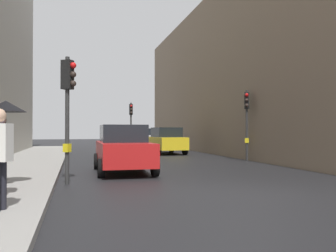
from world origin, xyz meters
TOP-DOWN VIEW (x-y plane):
  - ground_plane at (0.00, 0.00)m, footprint 120.00×120.00m
  - sidewalk_kerb at (-6.14, 6.00)m, footprint 3.05×40.00m
  - building_facade_right at (10.62, 14.23)m, footprint 12.00×35.64m
  - traffic_light_mid_street at (4.31, 8.62)m, footprint 0.35×0.45m
  - traffic_light_far_median at (0.07, 19.69)m, footprint 0.24×0.43m
  - traffic_light_near_right at (-4.30, 2.70)m, footprint 0.44×0.37m
  - car_white_compact at (2.03, 26.33)m, footprint 2.07×4.22m
  - car_green_estate at (-1.75, 11.24)m, footprint 2.15×4.27m
  - car_red_sedan at (-2.36, 5.33)m, footprint 2.04×4.21m
  - car_yellow_taxi at (1.76, 15.43)m, footprint 2.25×4.32m
  - pedestrian_with_umbrella at (-5.82, 1.70)m, footprint 1.00×1.00m

SIDE VIEW (x-z plane):
  - ground_plane at x=0.00m, z-range 0.00..0.00m
  - sidewalk_kerb at x=-6.14m, z-range 0.00..0.16m
  - car_white_compact at x=2.03m, z-range 0.00..1.76m
  - car_green_estate at x=-1.75m, z-range 0.00..1.76m
  - car_red_sedan at x=-2.36m, z-range 0.00..1.76m
  - car_yellow_taxi at x=1.76m, z-range 0.00..1.76m
  - pedestrian_with_umbrella at x=-5.82m, z-range 0.77..2.91m
  - traffic_light_mid_street at x=4.31m, z-range 0.68..4.28m
  - traffic_light_near_right at x=-4.30m, z-range 0.70..4.38m
  - traffic_light_far_median at x=0.07m, z-range 0.70..4.42m
  - building_facade_right at x=10.62m, z-range 0.00..10.80m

